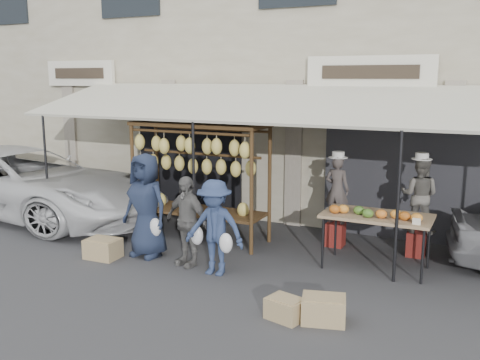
% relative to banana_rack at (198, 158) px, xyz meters
% --- Properties ---
extents(ground_plane, '(90.00, 90.00, 0.00)m').
position_rel_banana_rack_xyz_m(ground_plane, '(1.23, -1.71, -1.57)').
color(ground_plane, '#2D2D30').
extents(shophouse, '(24.00, 6.15, 7.30)m').
position_rel_banana_rack_xyz_m(shophouse, '(1.23, 4.79, 2.07)').
color(shophouse, '#B9B29B').
rests_on(shophouse, ground_plane).
extents(awning, '(10.00, 2.35, 2.92)m').
position_rel_banana_rack_xyz_m(awning, '(1.24, 0.57, 1.00)').
color(awning, beige).
rests_on(awning, ground_plane).
extents(banana_rack, '(2.60, 0.90, 2.24)m').
position_rel_banana_rack_xyz_m(banana_rack, '(0.00, 0.00, 0.00)').
color(banana_rack, '#392713').
rests_on(banana_rack, ground_plane).
extents(produce_table, '(1.70, 0.90, 1.04)m').
position_rel_banana_rack_xyz_m(produce_table, '(3.35, -0.15, -0.70)').
color(produce_table, '#9A7D5B').
rests_on(produce_table, ground_plane).
extents(vendor_left, '(0.48, 0.34, 1.24)m').
position_rel_banana_rack_xyz_m(vendor_left, '(2.44, 0.77, -0.52)').
color(vendor_left, '#4D4441').
rests_on(vendor_left, stool_left).
extents(vendor_right, '(0.67, 0.54, 1.30)m').
position_rel_banana_rack_xyz_m(vendor_right, '(3.86, 0.82, -0.49)').
color(vendor_right, '#66625C').
rests_on(vendor_right, stool_right).
extents(customer_left, '(0.93, 0.66, 1.80)m').
position_rel_banana_rack_xyz_m(customer_left, '(-0.35, -1.20, -0.67)').
color(customer_left, '#1C243A').
rests_on(customer_left, ground_plane).
extents(customer_mid, '(0.94, 0.56, 1.49)m').
position_rel_banana_rack_xyz_m(customer_mid, '(0.53, -1.30, -0.83)').
color(customer_mid, '#605F5C').
rests_on(customer_mid, ground_plane).
extents(customer_right, '(1.00, 0.61, 1.51)m').
position_rel_banana_rack_xyz_m(customer_right, '(1.14, -1.46, -0.82)').
color(customer_right, navy).
rests_on(customer_right, ground_plane).
extents(stool_left, '(0.37, 0.37, 0.44)m').
position_rel_banana_rack_xyz_m(stool_left, '(2.44, 0.77, -1.35)').
color(stool_left, maroon).
rests_on(stool_left, ground_plane).
extents(stool_right, '(0.37, 0.37, 0.43)m').
position_rel_banana_rack_xyz_m(stool_right, '(3.86, 0.82, -1.36)').
color(stool_right, maroon).
rests_on(stool_right, ground_plane).
extents(crate_near_a, '(0.53, 0.45, 0.27)m').
position_rel_banana_rack_xyz_m(crate_near_a, '(2.72, -2.47, -1.44)').
color(crate_near_a, tan).
rests_on(crate_near_a, ground_plane).
extents(crate_near_b, '(0.63, 0.54, 0.33)m').
position_rel_banana_rack_xyz_m(crate_near_b, '(3.18, -2.33, -1.41)').
color(crate_near_b, tan).
rests_on(crate_near_b, ground_plane).
extents(crate_far, '(0.57, 0.45, 0.33)m').
position_rel_banana_rack_xyz_m(crate_far, '(-0.96, -1.64, -1.41)').
color(crate_far, tan).
rests_on(crate_far, ground_plane).
extents(van, '(5.50, 2.95, 2.20)m').
position_rel_banana_rack_xyz_m(van, '(-4.78, 0.06, -0.47)').
color(van, silver).
rests_on(van, ground_plane).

